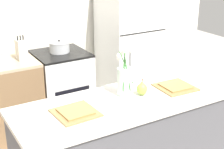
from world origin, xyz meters
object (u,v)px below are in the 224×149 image
Objects in this scene: flower_vase at (125,78)px; plate_setting_right at (175,87)px; refrigerator at (129,43)px; pear_figurine at (142,88)px; stove_range at (62,88)px; cooking_pot at (59,47)px; knife_block at (21,50)px; plate_setting_left at (75,112)px.

flower_vase is 1.43× the size of plate_setting_right.
pear_figurine is at bearing -120.01° from refrigerator.
stove_range is 3.69× the size of cooking_pot.
flower_vase is at bearing -93.38° from cooking_pot.
pear_figurine is 0.51× the size of knife_block.
plate_setting_left is (-0.59, -0.03, -0.04)m from pear_figurine.
pear_figurine is (0.03, -1.58, 0.57)m from stove_range.
refrigerator is at bearing 47.01° from plate_setting_left.
flower_vase is 0.49m from plate_setting_left.
plate_setting_left is at bearing -177.42° from pear_figurine.
pear_figurine is at bearing -72.54° from knife_block.
plate_setting_right is at bearing -11.30° from flower_vase.
plate_setting_right is at bearing -78.02° from cooking_pot.
stove_range is 6.45× the size of pear_figurine.
pear_figurine is 0.59m from plate_setting_left.
stove_range is 3.29× the size of knife_block.
plate_setting_left is 1.13× the size of knife_block.
plate_setting_right is 1.68m from cooking_pot.
cooking_pot is (0.09, 1.56, -0.15)m from flower_vase.
plate_setting_right is (0.44, -0.09, -0.13)m from flower_vase.
refrigerator is at bearing 55.75° from flower_vase.
knife_block is (-0.49, 1.56, -0.01)m from pear_figurine.
knife_block is (-0.46, -0.02, 0.56)m from stove_range.
flower_vase is 1.60× the size of knife_block.
plate_setting_right is (0.91, 0.00, 0.00)m from plate_setting_left.
refrigerator reaches higher than stove_range.
plate_setting_right is 1.13× the size of knife_block.
refrigerator reaches higher than plate_setting_right.
cooking_pot reaches higher than plate_setting_left.
refrigerator is 7.23× the size of cooking_pot.
plate_setting_left is 0.91m from plate_setting_right.
refrigerator reaches higher than cooking_pot.
flower_vase is at bearing -124.25° from refrigerator.
stove_range is 2.92× the size of plate_setting_right.
refrigerator reaches higher than flower_vase.
pear_figurine is 0.57× the size of cooking_pot.
refrigerator is at bearing 0.94° from knife_block.
refrigerator is (0.95, 0.00, 0.43)m from stove_range.
flower_vase reaches higher than knife_block.
plate_setting_left is at bearing -132.99° from refrigerator.
refrigerator is 1.86m from flower_vase.
refrigerator is 6.44× the size of knife_block.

